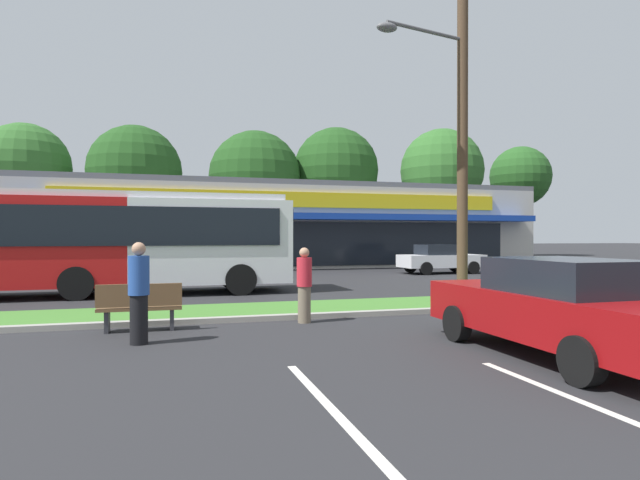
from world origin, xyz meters
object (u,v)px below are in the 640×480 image
Objects in this scene: utility_pole at (459,107)px; pedestrian_by_pole at (304,285)px; city_bus at (111,240)px; bus_stop_bench at (140,306)px; car_0 at (440,259)px; pedestrian_near_bench at (139,293)px; car_2 at (557,307)px.

utility_pole reaches higher than pedestrian_by_pole.
city_bus reaches higher than bus_stop_bench.
pedestrian_near_bench reaches higher than car_0.
car_0 is 16.46m from pedestrian_by_pole.
utility_pole reaches higher than city_bus.
pedestrian_by_pole is (-4.97, -1.99, -4.66)m from utility_pole.
pedestrian_near_bench reaches higher than car_2.
car_0 is 19.71m from pedestrian_near_bench.
car_0 is 2.36× the size of pedestrian_near_bench.
utility_pole reaches higher than car_0.
utility_pole is 0.90× the size of city_bus.
utility_pole is 6.29× the size of pedestrian_by_pole.
city_bus reaches higher than pedestrian_by_pole.
bus_stop_bench is (-8.35, -2.12, -4.98)m from utility_pole.
pedestrian_near_bench reaches higher than bus_stop_bench.
city_bus is at bearing 34.38° from car_2.
city_bus is 7.16m from bus_stop_bench.
car_2 is 6.90m from pedestrian_near_bench.
city_bus is 13.41m from car_2.
utility_pole is 7.10m from pedestrian_by_pole.
car_0 is at bearing -61.48° from pedestrian_near_bench.
utility_pole is 11.33m from city_bus.
city_bus is 8.27m from pedestrian_by_pole.
city_bus is at bearing -80.12° from bus_stop_bench.
car_2 is 5.16m from pedestrian_by_pole.
utility_pole is 10.07m from pedestrian_near_bench.
city_bus is (-9.56, 4.82, -3.72)m from utility_pole.
bus_stop_bench is at bearing -80.64° from city_bus.
pedestrian_by_pole is (4.58, -6.82, -0.94)m from city_bus.
pedestrian_near_bench is at bearing 92.23° from bus_stop_bench.
car_0 is 2.57× the size of pedestrian_by_pole.
pedestrian_near_bench is (-13.72, -14.15, 0.14)m from car_0.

